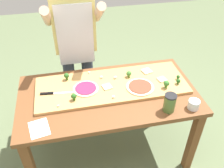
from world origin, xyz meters
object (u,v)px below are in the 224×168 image
(broccoli_floret_center_right, at_px, (129,74))
(cheese_crumble_b, at_px, (89,72))
(pizza_slice_center, at_px, (147,71))
(cook_center, at_px, (75,40))
(pizza_whole_beet_magenta, at_px, (86,89))
(pizza_whole_tomato_red, at_px, (140,87))
(cheese_crumble_a, at_px, (101,77))
(chefs_knife, at_px, (52,93))
(pizza_slice_far_right, at_px, (162,79))
(pizza_slice_near_right, at_px, (108,87))
(sauce_jar, at_px, (170,103))
(recipe_note, at_px, (39,128))
(cheese_crumble_c, at_px, (115,78))
(broccoli_floret_center_left, at_px, (66,76))
(prep_table, at_px, (108,102))
(cheese_crumble_e, at_px, (58,106))
(broccoli_floret_back_mid, at_px, (166,84))
(flour_cup, at_px, (194,105))
(cheese_crumble_d, at_px, (114,97))
(broccoli_floret_back_left, at_px, (178,81))
(broccoli_floret_front_right, at_px, (74,96))
(broccoli_floret_front_left, at_px, (178,77))

(broccoli_floret_center_right, distance_m, cheese_crumble_b, 0.38)
(pizza_slice_center, height_order, cook_center, cook_center)
(pizza_whole_beet_magenta, xyz_separation_m, cheese_crumble_b, (0.06, 0.23, -0.00))
(pizza_whole_tomato_red, relative_size, cheese_crumble_a, 11.96)
(chefs_knife, relative_size, pizza_slice_far_right, 3.91)
(broccoli_floret_center_right, bearing_deg, pizza_slice_near_right, -153.12)
(pizza_whole_tomato_red, distance_m, sauce_jar, 0.33)
(broccoli_floret_center_right, xyz_separation_m, cook_center, (-0.43, 0.45, 0.16))
(pizza_slice_far_right, bearing_deg, recipe_note, -162.55)
(cheese_crumble_c, bearing_deg, chefs_knife, -169.75)
(cheese_crumble_b, bearing_deg, broccoli_floret_center_left, -164.05)
(prep_table, height_order, cheese_crumble_e, cheese_crumble_e)
(broccoli_floret_back_mid, bearing_deg, flour_cup, -63.02)
(pizza_whole_tomato_red, distance_m, cheese_crumble_a, 0.37)
(broccoli_floret_center_right, distance_m, cheese_crumble_d, 0.33)
(sauce_jar, bearing_deg, cheese_crumble_c, 125.45)
(pizza_whole_tomato_red, distance_m, pizza_slice_near_right, 0.28)
(flour_cup, bearing_deg, cheese_crumble_b, 140.91)
(cheese_crumble_a, xyz_separation_m, cheese_crumble_b, (-0.10, 0.10, -0.00))
(broccoli_floret_back_left, relative_size, flour_cup, 0.55)
(pizza_slice_far_right, xyz_separation_m, cheese_crumble_d, (-0.48, -0.15, 0.00))
(broccoli_floret_center_right, bearing_deg, cheese_crumble_a, 172.99)
(broccoli_floret_front_right, bearing_deg, flour_cup, -15.86)
(broccoli_floret_back_left, distance_m, sauce_jar, 0.34)
(recipe_note, bearing_deg, cook_center, 67.83)
(pizza_whole_tomato_red, relative_size, broccoli_floret_back_mid, 3.36)
(broccoli_floret_front_left, height_order, cheese_crumble_a, broccoli_floret_front_left)
(cheese_crumble_a, bearing_deg, prep_table, -82.58)
(pizza_slice_center, height_order, cheese_crumble_e, cheese_crumble_e)
(pizza_whole_beet_magenta, bearing_deg, chefs_knife, -179.33)
(flour_cup, bearing_deg, broccoli_floret_center_left, 150.17)
(broccoli_floret_back_left, distance_m, cheese_crumble_d, 0.60)
(prep_table, relative_size, cook_center, 0.92)
(recipe_note, bearing_deg, cheese_crumble_c, 33.74)
(broccoli_floret_front_right, xyz_separation_m, sauce_jar, (0.72, -0.25, 0.01))
(pizza_whole_tomato_red, xyz_separation_m, broccoli_floret_front_right, (-0.58, -0.05, 0.03))
(sauce_jar, bearing_deg, cheese_crumble_e, 167.36)
(broccoli_floret_back_left, height_order, cheese_crumble_a, broccoli_floret_back_left)
(recipe_note, bearing_deg, prep_table, 26.65)
(broccoli_floret_front_right, height_order, cheese_crumble_d, broccoli_floret_front_right)
(pizza_slice_near_right, height_order, cheese_crumble_b, cheese_crumble_b)
(cook_center, bearing_deg, cheese_crumble_a, -66.29)
(pizza_whole_beet_magenta, height_order, broccoli_floret_back_left, broccoli_floret_back_left)
(broccoli_floret_back_mid, bearing_deg, broccoli_floret_center_right, 141.24)
(pizza_whole_tomato_red, bearing_deg, cheese_crumble_d, -161.08)
(broccoli_floret_center_right, xyz_separation_m, flour_cup, (0.41, -0.48, -0.03))
(chefs_knife, height_order, cheese_crumble_e, chefs_knife)
(chefs_knife, xyz_separation_m, pizza_whole_tomato_red, (0.75, -0.07, 0.00))
(pizza_slice_near_right, xyz_separation_m, cheese_crumble_a, (-0.03, 0.14, 0.00))
(broccoli_floret_front_right, relative_size, cheese_crumble_d, 3.50)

